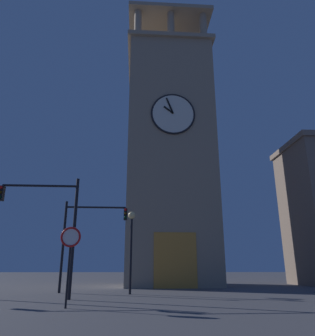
# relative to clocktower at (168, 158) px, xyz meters

# --- Properties ---
(ground_plane) EXTENTS (200.00, 200.00, 0.00)m
(ground_plane) POSITION_rel_clocktower_xyz_m (3.75, 1.99, -11.47)
(ground_plane) COLOR #4C4C51
(clocktower) EXTENTS (8.10, 9.23, 27.48)m
(clocktower) POSITION_rel_clocktower_xyz_m (0.00, 0.00, 0.00)
(clocktower) COLOR gray
(clocktower) RESTS_ON ground_plane
(traffic_signal_near) EXTENTS (3.98, 0.41, 5.51)m
(traffic_signal_near) POSITION_rel_clocktower_xyz_m (6.11, 8.10, -7.73)
(traffic_signal_near) COLOR black
(traffic_signal_near) RESTS_ON ground_plane
(traffic_signal_far) EXTENTS (3.94, 0.41, 5.84)m
(traffic_signal_far) POSITION_rel_clocktower_xyz_m (7.25, 12.46, -7.55)
(traffic_signal_far) COLOR black
(traffic_signal_far) RESTS_ON ground_plane
(street_lamp) EXTENTS (0.44, 0.44, 4.68)m
(street_lamp) POSITION_rel_clocktower_xyz_m (3.21, 9.38, -8.16)
(street_lamp) COLOR black
(street_lamp) RESTS_ON ground_plane
(no_horn_sign) EXTENTS (0.78, 0.14, 2.95)m
(no_horn_sign) POSITION_rel_clocktower_xyz_m (5.45, 15.89, -9.15)
(no_horn_sign) COLOR black
(no_horn_sign) RESTS_ON ground_plane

